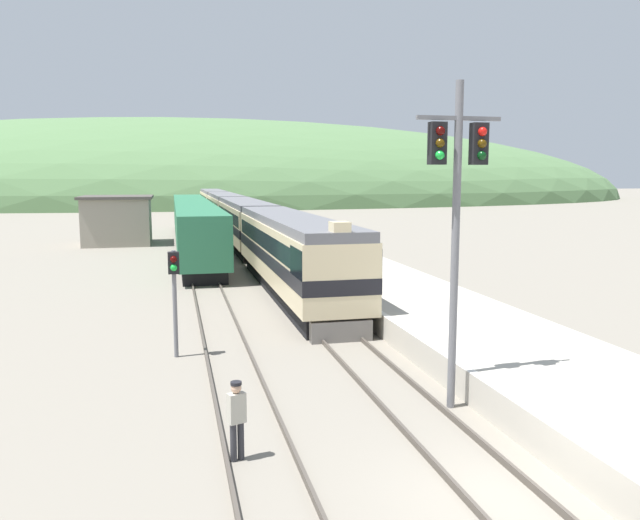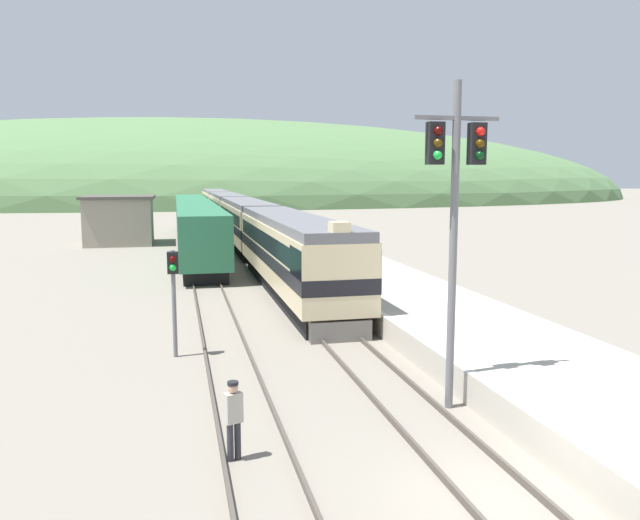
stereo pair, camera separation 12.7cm
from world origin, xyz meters
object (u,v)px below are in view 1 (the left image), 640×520
carriage_second (245,222)px  siding_train (193,224)px  express_train_lead_car (292,251)px  carriage_fourth (213,203)px  signal_post_siding (174,281)px  signal_mast_main (457,197)px  carriage_third (225,210)px  track_worker (237,416)px

carriage_second → siding_train: bearing=155.2°
express_train_lead_car → carriage_fourth: (0.00, 60.60, -0.01)m
carriage_second → signal_post_siding: carriage_second is taller
express_train_lead_car → signal_mast_main: signal_mast_main is taller
siding_train → signal_mast_main: size_ratio=4.87×
express_train_lead_car → carriage_third: bearing=90.0°
carriage_third → carriage_fourth: 20.01m
carriage_second → carriage_fourth: 40.02m
carriage_third → signal_post_siding: carriage_third is taller
carriage_fourth → signal_post_siding: 70.94m
signal_mast_main → signal_post_siding: 9.70m
carriage_fourth → siding_train: bearing=-96.2°
carriage_third → signal_mast_main: (1.06, -56.93, 3.25)m
signal_post_siding → track_worker: bearing=-81.6°
express_train_lead_car → carriage_second: (0.00, 20.58, -0.01)m
express_train_lead_car → carriage_fourth: bearing=90.0°
signal_post_siding → track_worker: 8.24m
carriage_second → track_worker: (-4.61, -38.68, -1.18)m
carriage_fourth → signal_mast_main: 77.02m
carriage_third → signal_mast_main: 57.03m
siding_train → signal_post_siding: siding_train is taller
carriage_fourth → signal_mast_main: bearing=-89.2°
express_train_lead_car → signal_post_siding: 11.65m
express_train_lead_car → signal_mast_main: size_ratio=2.41×
track_worker → carriage_fourth: bearing=86.6°
express_train_lead_car → signal_post_siding: bearing=-119.9°
carriage_second → carriage_third: (0.00, 20.01, 0.00)m
express_train_lead_car → carriage_fourth: express_train_lead_car is taller
carriage_fourth → siding_train: (-4.13, -38.11, -0.17)m
signal_mast_main → track_worker: size_ratio=4.81×
signal_mast_main → carriage_third: bearing=91.1°
carriage_third → signal_mast_main: signal_mast_main is taller
carriage_fourth → carriage_second: bearing=-90.0°
carriage_second → carriage_third: bearing=90.0°
carriage_second → carriage_third: size_ratio=1.00×
track_worker → signal_mast_main: bearing=17.2°
siding_train → track_worker: bearing=-90.7°
carriage_second → siding_train: size_ratio=0.48×
express_train_lead_car → track_worker: bearing=-104.3°
express_train_lead_car → carriage_fourth: 60.60m
carriage_second → signal_post_siding: (-5.80, -30.68, 0.40)m
siding_train → signal_post_siding: size_ratio=11.30×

